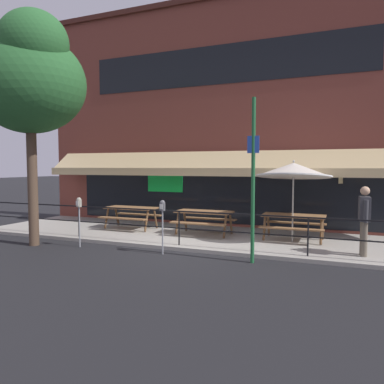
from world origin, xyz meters
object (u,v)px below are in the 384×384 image
Objects in this scene: parking_meter_far at (162,211)px; street_sign_pole at (253,179)px; picnic_table_right at (294,220)px; pedestrian_walking at (364,217)px; parking_meter_near at (79,207)px; street_tree_curbside at (30,78)px; picnic_table_centre at (204,216)px; picnic_table_left at (131,212)px; patio_umbrella_right at (294,170)px.

street_sign_pole is at bearing 0.95° from parking_meter_far.
picnic_table_right is 1.05× the size of pedestrian_walking.
parking_meter_near is 0.22× the size of street_tree_curbside.
street_sign_pole is at bearing 1.72° from parking_meter_near.
street_tree_curbside reaches higher than parking_meter_far.
parking_meter_far is at bearing -138.16° from picnic_table_right.
parking_meter_far reaches higher than picnic_table_right.
picnic_table_centre is at bearing -177.38° from picnic_table_right.
patio_umbrella_right is (5.56, -0.20, 1.47)m from picnic_table_left.
parking_meter_far is 0.22× the size of street_tree_curbside.
street_tree_curbside is at bearing -156.94° from patio_umbrella_right.
street_sign_pole reaches higher than parking_meter_near.
picnic_table_centre is 0.46× the size of street_sign_pole.
parking_meter_near is at bearing -178.28° from street_sign_pole.
picnic_table_left is 1.27× the size of parking_meter_far.
parking_meter_near is 0.36× the size of street_sign_pole.
street_tree_curbside is (-6.87, -2.92, 2.59)m from patio_umbrella_right.
parking_meter_near is 3.87m from street_tree_curbside.
picnic_table_left is at bearing 152.17° from street_sign_pole.
street_tree_curbside is at bearing -173.08° from parking_meter_far.
picnic_table_left is at bearing -179.73° from picnic_table_right.
picnic_table_centre is at bearing 36.45° from street_tree_curbside.
street_tree_curbside is at bearing -112.71° from picnic_table_left.
street_sign_pole reaches higher than parking_meter_far.
parking_meter_far reaches higher than picnic_table_centre.
pedestrian_walking is (1.84, -1.31, 0.35)m from picnic_table_right.
picnic_table_centre and picnic_table_right have the same top height.
parking_meter_near is at bearing -90.10° from picnic_table_left.
parking_meter_far is at bearing -45.79° from picnic_table_left.
pedestrian_walking is 7.55m from parking_meter_near.
patio_umbrella_right is 2.41m from pedestrian_walking.
parking_meter_far is at bearing -179.05° from street_sign_pole.
patio_umbrella_right reaches higher than parking_meter_far.
street_tree_curbside reaches higher than picnic_table_left.
picnic_table_left is 5.29m from street_tree_curbside.
street_tree_curbside is (-4.09, -3.02, 4.07)m from picnic_table_centre.
street_sign_pole reaches higher than pedestrian_walking.
picnic_table_right is at bearing 76.72° from street_sign_pole.
picnic_table_left and picnic_table_right have the same top height.
picnic_table_right is 2.29m from pedestrian_walking.
patio_umbrella_right is at bearing -90.00° from picnic_table_right.
street_sign_pole is (4.94, 0.15, 0.86)m from parking_meter_near.
picnic_table_left is at bearing 177.99° from patio_umbrella_right.
street_tree_curbside is at bearing -155.39° from picnic_table_right.
picnic_table_centre is 1.00× the size of picnic_table_right.
parking_meter_near is (-5.57, -2.78, 0.44)m from picnic_table_right.
patio_umbrella_right is 6.21m from parking_meter_near.
parking_meter_far is at bearing -164.21° from pedestrian_walking.
picnic_table_centre is (2.78, -0.10, 0.00)m from picnic_table_left.
patio_umbrella_right is at bearing 24.71° from parking_meter_near.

